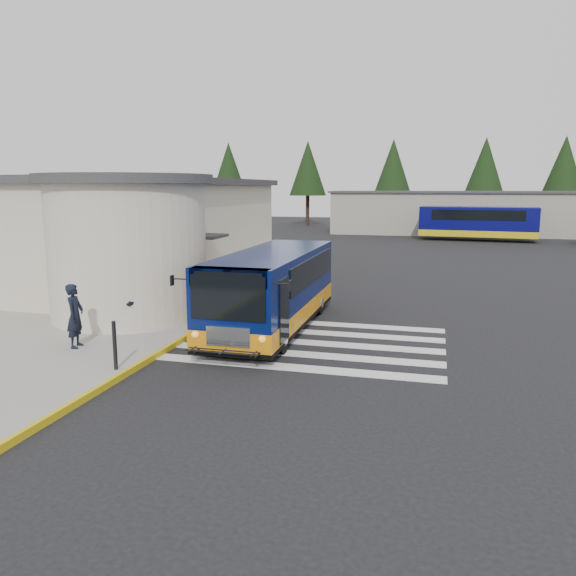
% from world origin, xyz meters
% --- Properties ---
extents(ground, '(140.00, 140.00, 0.00)m').
position_xyz_m(ground, '(0.00, 0.00, 0.00)').
color(ground, black).
rests_on(ground, ground).
extents(sidewalk, '(10.00, 34.00, 0.15)m').
position_xyz_m(sidewalk, '(-9.00, 4.00, 0.07)').
color(sidewalk, gray).
rests_on(sidewalk, ground).
extents(curb_strip, '(0.12, 34.00, 0.16)m').
position_xyz_m(curb_strip, '(-4.05, 4.00, 0.08)').
color(curb_strip, gold).
rests_on(curb_strip, ground).
extents(station_building, '(12.70, 18.70, 4.80)m').
position_xyz_m(station_building, '(-10.84, 6.91, 2.57)').
color(station_building, beige).
rests_on(station_building, ground).
extents(crosswalk, '(8.00, 5.35, 0.01)m').
position_xyz_m(crosswalk, '(-0.50, -0.80, 0.01)').
color(crosswalk, silver).
rests_on(crosswalk, ground).
extents(depot_building, '(26.40, 8.40, 4.20)m').
position_xyz_m(depot_building, '(6.00, 42.00, 2.11)').
color(depot_building, gray).
rests_on(depot_building, ground).
extents(tree_line, '(58.40, 4.40, 10.00)m').
position_xyz_m(tree_line, '(6.29, 50.00, 6.77)').
color(tree_line, black).
rests_on(tree_line, ground).
extents(transit_bus, '(3.23, 8.89, 2.50)m').
position_xyz_m(transit_bus, '(-1.93, 0.62, 1.20)').
color(transit_bus, '#06124F').
rests_on(transit_bus, ground).
extents(pedestrian_a, '(0.55, 0.73, 1.78)m').
position_xyz_m(pedestrian_a, '(-6.44, -3.40, 1.04)').
color(pedestrian_a, black).
rests_on(pedestrian_a, sidewalk).
extents(pedestrian_b, '(0.97, 1.06, 1.76)m').
position_xyz_m(pedestrian_b, '(-5.87, -1.50, 1.03)').
color(pedestrian_b, black).
rests_on(pedestrian_b, sidewalk).
extents(bollard, '(0.10, 0.10, 1.21)m').
position_xyz_m(bollard, '(-4.32, -4.85, 0.75)').
color(bollard, black).
rests_on(bollard, sidewalk).
extents(far_bus_a, '(9.93, 3.75, 2.50)m').
position_xyz_m(far_bus_a, '(6.54, 34.63, 1.63)').
color(far_bus_a, '#06074F').
rests_on(far_bus_a, ground).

